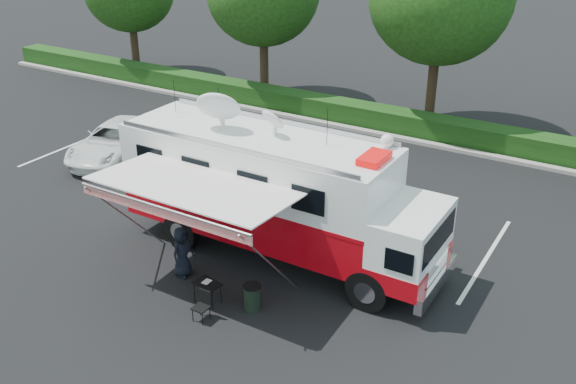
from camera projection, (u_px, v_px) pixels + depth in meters
name	position (u px, v px, depth m)	size (l,w,h in m)	color
ground_plane	(280.00, 254.00, 19.64)	(120.00, 120.00, 0.00)	black
back_border	(464.00, 22.00, 26.88)	(60.00, 6.14, 8.87)	#9E998E
stall_lines	(313.00, 211.00, 22.18)	(24.12, 5.50, 0.01)	silver
command_truck	(277.00, 193.00, 18.79)	(9.90, 2.72, 4.76)	black
awning	(189.00, 191.00, 16.58)	(5.41, 2.78, 3.26)	silver
white_suv	(118.00, 157.00, 26.58)	(2.35, 5.09, 1.41)	white
person	(184.00, 275.00, 18.59)	(0.75, 0.49, 1.54)	black
folding_table	(207.00, 285.00, 17.11)	(0.82, 0.65, 0.63)	black
folding_chair	(203.00, 303.00, 16.53)	(0.39, 0.41, 0.83)	black
trash_bin	(252.00, 297.00, 16.95)	(0.49, 0.49, 0.74)	black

